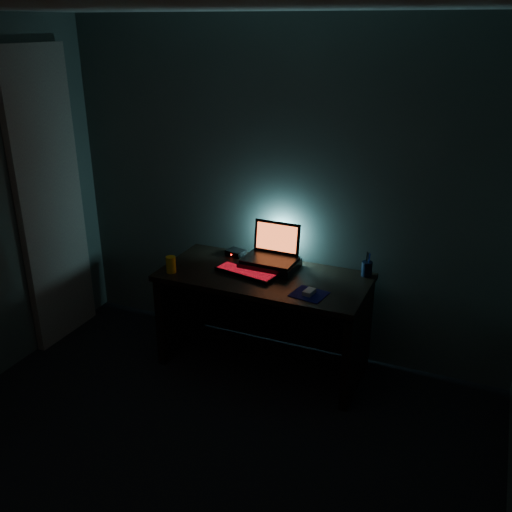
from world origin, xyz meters
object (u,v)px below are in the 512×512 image
(pen_cup, at_px, (367,269))
(juice_glass, at_px, (171,265))
(mouse, at_px, (309,292))
(router, at_px, (236,253))
(keyboard, at_px, (246,273))
(laptop, at_px, (273,251))

(pen_cup, distance_m, juice_glass, 1.41)
(mouse, bearing_deg, router, 159.09)
(juice_glass, bearing_deg, mouse, 2.77)
(keyboard, height_order, router, router)
(laptop, height_order, keyboard, laptop)
(mouse, xyz_separation_m, pen_cup, (0.28, 0.45, 0.04))
(router, bearing_deg, laptop, 0.43)
(keyboard, distance_m, mouse, 0.54)
(mouse, relative_size, pen_cup, 0.89)
(mouse, bearing_deg, keyboard, 175.15)
(mouse, distance_m, pen_cup, 0.53)
(keyboard, xyz_separation_m, juice_glass, (-0.51, -0.18, 0.05))
(mouse, xyz_separation_m, juice_glass, (-1.03, -0.05, 0.04))
(keyboard, bearing_deg, laptop, 74.05)
(mouse, distance_m, router, 0.86)
(mouse, relative_size, router, 0.63)
(laptop, relative_size, pen_cup, 3.56)
(pen_cup, bearing_deg, laptop, -172.06)
(laptop, distance_m, pen_cup, 0.70)
(keyboard, xyz_separation_m, pen_cup, (0.80, 0.32, 0.04))
(pen_cup, bearing_deg, router, -178.78)
(router, bearing_deg, mouse, -17.25)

